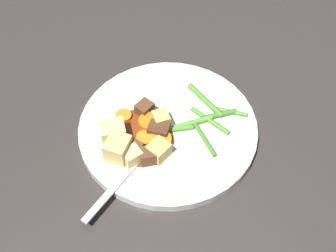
{
  "coord_description": "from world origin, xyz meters",
  "views": [
    {
      "loc": [
        0.18,
        0.37,
        0.56
      ],
      "look_at": [
        0.0,
        0.0,
        0.01
      ],
      "focal_mm": 48.78,
      "sensor_mm": 36.0,
      "label": 1
    }
  ],
  "objects_px": {
    "carrot_slice_2": "(124,116)",
    "potato_chunk_3": "(161,120)",
    "meat_chunk_3": "(159,130)",
    "carrot_slice_0": "(149,123)",
    "carrot_slice_3": "(145,139)",
    "fork": "(128,171)",
    "carrot_slice_1": "(160,141)",
    "potato_chunk_1": "(159,150)",
    "potato_chunk_4": "(132,156)",
    "dinner_plate": "(168,129)",
    "meat_chunk_1": "(145,109)",
    "meat_chunk_2": "(148,156)",
    "potato_chunk_0": "(113,132)",
    "potato_chunk_2": "(118,148)",
    "meat_chunk_0": "(129,148)"
  },
  "relations": [
    {
      "from": "meat_chunk_3",
      "to": "fork",
      "type": "distance_m",
      "value": 0.08
    },
    {
      "from": "potato_chunk_1",
      "to": "fork",
      "type": "xyz_separation_m",
      "value": [
        0.05,
        0.01,
        -0.01
      ]
    },
    {
      "from": "carrot_slice_0",
      "to": "potato_chunk_3",
      "type": "xyz_separation_m",
      "value": [
        -0.02,
        0.01,
        0.01
      ]
    },
    {
      "from": "meat_chunk_2",
      "to": "fork",
      "type": "height_order",
      "value": "meat_chunk_2"
    },
    {
      "from": "carrot_slice_1",
      "to": "carrot_slice_3",
      "type": "bearing_deg",
      "value": -35.29
    },
    {
      "from": "dinner_plate",
      "to": "potato_chunk_1",
      "type": "distance_m",
      "value": 0.06
    },
    {
      "from": "carrot_slice_2",
      "to": "meat_chunk_2",
      "type": "distance_m",
      "value": 0.09
    },
    {
      "from": "meat_chunk_1",
      "to": "meat_chunk_2",
      "type": "xyz_separation_m",
      "value": [
        0.03,
        0.08,
        0.0
      ]
    },
    {
      "from": "potato_chunk_3",
      "to": "meat_chunk_3",
      "type": "xyz_separation_m",
      "value": [
        0.01,
        0.02,
        -0.0
      ]
    },
    {
      "from": "fork",
      "to": "carrot_slice_1",
      "type": "bearing_deg",
      "value": -158.38
    },
    {
      "from": "carrot_slice_1",
      "to": "carrot_slice_3",
      "type": "distance_m",
      "value": 0.02
    },
    {
      "from": "meat_chunk_1",
      "to": "carrot_slice_3",
      "type": "bearing_deg",
      "value": 65.99
    },
    {
      "from": "meat_chunk_1",
      "to": "carrot_slice_0",
      "type": "bearing_deg",
      "value": 80.64
    },
    {
      "from": "carrot_slice_3",
      "to": "potato_chunk_2",
      "type": "height_order",
      "value": "potato_chunk_2"
    },
    {
      "from": "potato_chunk_1",
      "to": "potato_chunk_4",
      "type": "relative_size",
      "value": 1.14
    },
    {
      "from": "carrot_slice_0",
      "to": "fork",
      "type": "bearing_deg",
      "value": 45.68
    },
    {
      "from": "carrot_slice_0",
      "to": "meat_chunk_0",
      "type": "distance_m",
      "value": 0.06
    },
    {
      "from": "dinner_plate",
      "to": "carrot_slice_0",
      "type": "xyz_separation_m",
      "value": [
        0.03,
        -0.01,
        0.01
      ]
    },
    {
      "from": "meat_chunk_0",
      "to": "meat_chunk_1",
      "type": "distance_m",
      "value": 0.08
    },
    {
      "from": "potato_chunk_1",
      "to": "fork",
      "type": "distance_m",
      "value": 0.05
    },
    {
      "from": "carrot_slice_1",
      "to": "meat_chunk_1",
      "type": "xyz_separation_m",
      "value": [
        -0.0,
        -0.06,
        0.0
      ]
    },
    {
      "from": "carrot_slice_2",
      "to": "meat_chunk_3",
      "type": "height_order",
      "value": "meat_chunk_3"
    },
    {
      "from": "carrot_slice_2",
      "to": "meat_chunk_3",
      "type": "distance_m",
      "value": 0.06
    },
    {
      "from": "potato_chunk_2",
      "to": "meat_chunk_1",
      "type": "bearing_deg",
      "value": -140.52
    },
    {
      "from": "carrot_slice_3",
      "to": "meat_chunk_1",
      "type": "distance_m",
      "value": 0.05
    },
    {
      "from": "potato_chunk_1",
      "to": "meat_chunk_3",
      "type": "height_order",
      "value": "potato_chunk_1"
    },
    {
      "from": "potato_chunk_1",
      "to": "meat_chunk_0",
      "type": "height_order",
      "value": "same"
    },
    {
      "from": "carrot_slice_3",
      "to": "potato_chunk_1",
      "type": "relative_size",
      "value": 0.86
    },
    {
      "from": "carrot_slice_3",
      "to": "potato_chunk_3",
      "type": "height_order",
      "value": "potato_chunk_3"
    },
    {
      "from": "carrot_slice_2",
      "to": "fork",
      "type": "distance_m",
      "value": 0.1
    },
    {
      "from": "meat_chunk_3",
      "to": "fork",
      "type": "bearing_deg",
      "value": 31.18
    },
    {
      "from": "dinner_plate",
      "to": "fork",
      "type": "height_order",
      "value": "fork"
    },
    {
      "from": "potato_chunk_4",
      "to": "meat_chunk_1",
      "type": "distance_m",
      "value": 0.09
    },
    {
      "from": "carrot_slice_0",
      "to": "potato_chunk_4",
      "type": "bearing_deg",
      "value": 44.38
    },
    {
      "from": "meat_chunk_1",
      "to": "potato_chunk_2",
      "type": "bearing_deg",
      "value": 39.48
    },
    {
      "from": "potato_chunk_2",
      "to": "meat_chunk_0",
      "type": "xyz_separation_m",
      "value": [
        -0.02,
        0.0,
        -0.01
      ]
    },
    {
      "from": "potato_chunk_2",
      "to": "meat_chunk_0",
      "type": "relative_size",
      "value": 1.01
    },
    {
      "from": "carrot_slice_0",
      "to": "meat_chunk_0",
      "type": "xyz_separation_m",
      "value": [
        0.05,
        0.03,
        0.0
      ]
    },
    {
      "from": "dinner_plate",
      "to": "carrot_slice_0",
      "type": "bearing_deg",
      "value": -27.75
    },
    {
      "from": "carrot_slice_0",
      "to": "meat_chunk_1",
      "type": "height_order",
      "value": "meat_chunk_1"
    },
    {
      "from": "carrot_slice_2",
      "to": "potato_chunk_3",
      "type": "distance_m",
      "value": 0.06
    },
    {
      "from": "dinner_plate",
      "to": "meat_chunk_1",
      "type": "bearing_deg",
      "value": -60.86
    },
    {
      "from": "carrot_slice_0",
      "to": "carrot_slice_3",
      "type": "xyz_separation_m",
      "value": [
        0.02,
        0.02,
        -0.0
      ]
    },
    {
      "from": "meat_chunk_3",
      "to": "meat_chunk_2",
      "type": "bearing_deg",
      "value": 46.47
    },
    {
      "from": "potato_chunk_0",
      "to": "potato_chunk_1",
      "type": "relative_size",
      "value": 1.24
    },
    {
      "from": "carrot_slice_1",
      "to": "meat_chunk_1",
      "type": "distance_m",
      "value": 0.06
    },
    {
      "from": "carrot_slice_1",
      "to": "potato_chunk_4",
      "type": "distance_m",
      "value": 0.05
    },
    {
      "from": "potato_chunk_0",
      "to": "carrot_slice_1",
      "type": "bearing_deg",
      "value": 146.43
    },
    {
      "from": "carrot_slice_2",
      "to": "meat_chunk_1",
      "type": "bearing_deg",
      "value": 170.26
    },
    {
      "from": "potato_chunk_2",
      "to": "meat_chunk_1",
      "type": "distance_m",
      "value": 0.08
    }
  ]
}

